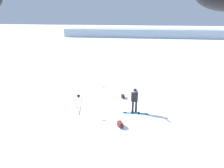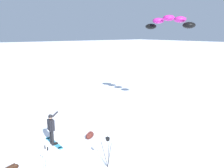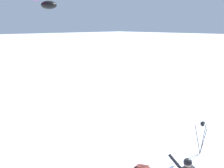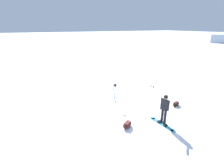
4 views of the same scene
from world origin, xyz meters
name	(u,v)px [view 2 (image 2 of 4)]	position (x,y,z in m)	size (l,w,h in m)	color
ground_plane	(66,148)	(0.00, 0.00, 0.00)	(300.00, 300.00, 0.00)	white
snowboarder	(51,126)	(0.41, -0.78, 1.06)	(0.65, 0.48, 1.76)	black
snowboard	(54,143)	(0.29, -0.88, 0.02)	(0.39, 1.76, 0.10)	teal
traction_kite	(169,22)	(-9.07, -1.08, 6.70)	(0.97, 4.31, 1.01)	black
gear_bag_large	(11,168)	(2.75, 0.43, 0.14)	(0.73, 0.47, 0.27)	black
camera_tripod	(108,146)	(-0.81, 2.68, 1.03)	(0.52, 0.51, 1.45)	#262628
gear_bag_small	(90,135)	(-1.61, -0.20, 0.17)	(0.79, 0.68, 0.33)	#4C1E19
ski_poles	(47,156)	(1.55, 1.60, 0.86)	(0.34, 0.33, 1.31)	gray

